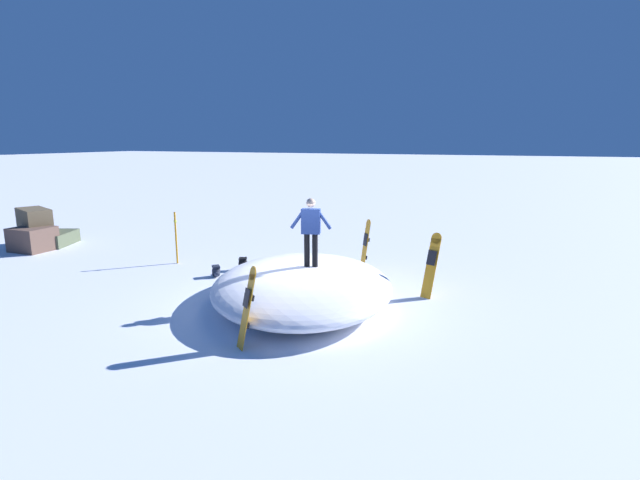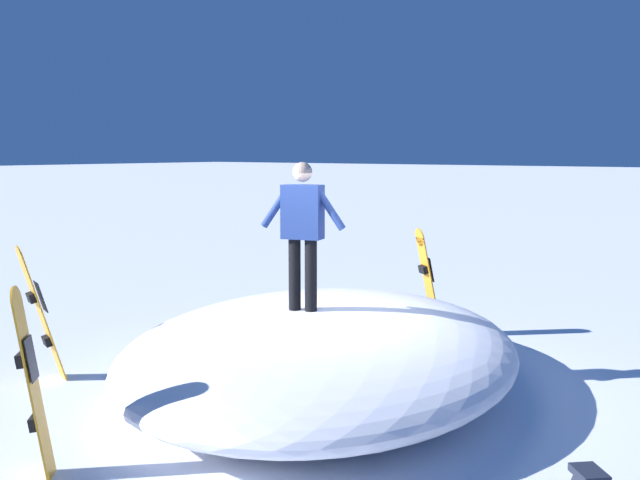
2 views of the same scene
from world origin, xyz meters
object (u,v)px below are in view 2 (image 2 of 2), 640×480
object	(u,v)px
snowboarder_standing	(303,226)
snowboard_primary_upright	(31,380)
snowboard_tertiary_upright	(427,281)
snowboard_secondary_upright	(39,311)

from	to	relation	value
snowboarder_standing	snowboard_primary_upright	distance (m)	3.39
snowboarder_standing	snowboard_tertiary_upright	bearing A→B (deg)	179.55
snowboarder_standing	snowboard_tertiary_upright	world-z (taller)	snowboarder_standing
snowboard_primary_upright	snowboard_secondary_upright	xyz separation A→B (m)	(-1.53, -2.28, 0.01)
snowboarder_standing	snowboard_primary_upright	size ratio (longest dim) A/B	1.03
snowboard_secondary_upright	snowboard_tertiary_upright	xyz separation A→B (m)	(-4.63, 2.69, -0.02)
snowboard_secondary_upright	snowboard_tertiary_upright	size ratio (longest dim) A/B	1.02
snowboard_tertiary_upright	snowboarder_standing	bearing A→B (deg)	-0.45
snowboard_secondary_upright	snowboard_tertiary_upright	distance (m)	5.36
snowboarder_standing	snowboard_tertiary_upright	distance (m)	3.16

